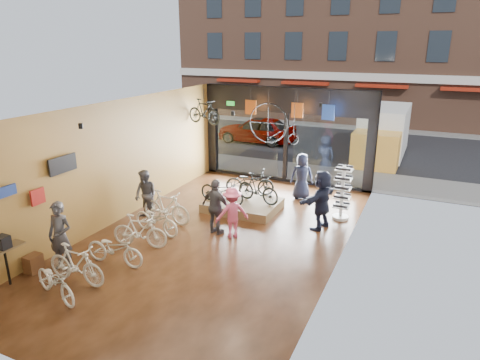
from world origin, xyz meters
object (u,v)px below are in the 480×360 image
Objects in this scene: display_bike_right at (250,182)px; customer_4 at (302,176)px; floor_bike_2 at (115,249)px; hung_bike at (204,112)px; customer_3 at (232,213)px; floor_bike_0 at (55,281)px; floor_bike_4 at (156,219)px; customer_2 at (216,207)px; sunglasses_rack at (342,193)px; display_platform at (243,205)px; floor_bike_5 at (166,207)px; customer_0 at (60,236)px; display_bike_mid at (258,189)px; display_bike_left at (222,190)px; penny_farthing at (276,125)px; floor_bike_1 at (76,264)px; street_car at (257,129)px; floor_bike_3 at (140,231)px; box_truck at (382,135)px; customer_5 at (322,200)px; customer_1 at (146,195)px.

customer_4 is at bearing -68.89° from display_bike_right.
hung_bike is at bearing 5.24° from floor_bike_2.
customer_3 is 0.97× the size of hung_bike.
floor_bike_0 is 0.95× the size of floor_bike_4.
sunglasses_rack reaches higher than customer_2.
display_platform is 3.35m from sunglasses_rack.
customer_0 is (-0.72, -3.50, 0.36)m from floor_bike_5.
display_platform is 0.82m from display_bike_mid.
display_bike_right is at bearing -17.30° from floor_bike_2.
penny_farthing reaches higher than display_bike_left.
penny_farthing is at bearing 5.07° from floor_bike_0.
customer_4 reaches higher than floor_bike_1.
penny_farthing is (0.28, 1.79, 1.75)m from display_bike_right.
hung_bike is at bearing -165.49° from penny_farthing.
customer_4 reaches higher than street_car.
street_car is 11.25m from sunglasses_rack.
floor_bike_3 is 6.37m from sunglasses_rack.
customer_4 is (0.87, 3.98, 0.08)m from customer_3.
box_truck is 11.23m from customer_2.
display_bike_mid reaches higher than floor_bike_3.
customer_2 is at bearing 44.37° from customer_0.
customer_5 is (2.18, 1.70, 0.16)m from customer_3.
customer_5 reaches higher than customer_4.
box_truck is 3.73× the size of floor_bike_2.
floor_bike_5 is 1.04× the size of display_bike_left.
customer_0 is at bearing 64.47° from floor_bike_1.
sunglasses_rack reaches higher than floor_bike_2.
penny_farthing is (-0.40, 4.65, 1.74)m from customer_3.
penny_farthing is at bearing -45.11° from customer_4.
floor_bike_4 is 0.98× the size of display_bike_right.
floor_bike_2 is 5.03m from display_platform.
display_bike_left is at bearing 6.91° from floor_bike_0.
floor_bike_0 is 0.95× the size of display_bike_left.
floor_bike_4 is 0.95× the size of customer_0.
hung_bike is (-0.01, 3.92, 2.11)m from customer_1.
customer_1 is (-5.82, -10.72, -0.40)m from box_truck.
customer_5 reaches higher than customer_0.
floor_bike_4 reaches higher than floor_bike_2.
street_car is at bearing 20.67° from hung_bike.
display_bike_right reaches higher than floor_bike_0.
display_platform is (-3.38, -8.65, -1.07)m from box_truck.
display_bike_left is (0.87, 3.32, 0.26)m from floor_bike_3.
customer_3 reaches higher than floor_bike_1.
floor_bike_4 is 1.82m from customer_2.
customer_4 reaches higher than floor_bike_3.
customer_1 is at bearing 139.79° from display_bike_mid.
box_truck is 3.36× the size of customer_5.
customer_5 reaches higher than floor_bike_5.
floor_bike_4 is 0.70× the size of display_platform.
floor_bike_4 is at bearing -43.79° from customer_5.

